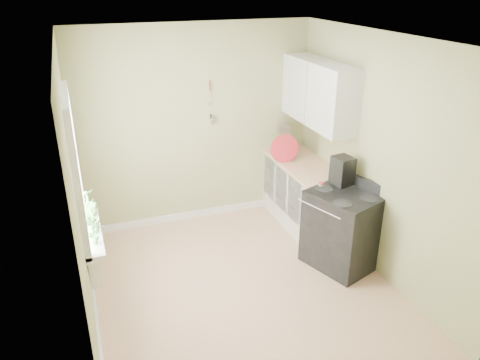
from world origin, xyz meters
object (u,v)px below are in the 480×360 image
object	(u,v)px
stove	(343,229)
coffee_maker	(342,173)
stand_mixer	(282,137)
kettle	(279,151)

from	to	relation	value
stove	coffee_maker	world-z (taller)	coffee_maker
stove	stand_mixer	bearing A→B (deg)	91.12
stand_mixer	kettle	bearing A→B (deg)	-119.84
coffee_maker	stove	bearing A→B (deg)	-108.03
stove	coffee_maker	xyz separation A→B (m)	(0.08, 0.25, 0.61)
coffee_maker	stand_mixer	bearing A→B (deg)	94.53
kettle	coffee_maker	world-z (taller)	coffee_maker
stove	stand_mixer	size ratio (longest dim) A/B	2.50
kettle	coffee_maker	size ratio (longest dim) A/B	0.55
kettle	stove	bearing A→B (deg)	-80.42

